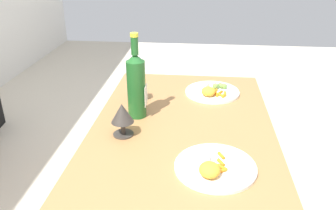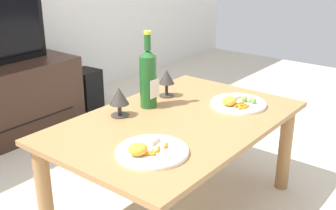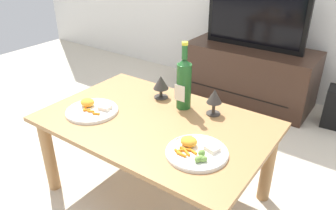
{
  "view_description": "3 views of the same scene",
  "coord_description": "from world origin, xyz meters",
  "px_view_note": "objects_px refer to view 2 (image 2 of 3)",
  "views": [
    {
      "loc": [
        -1.35,
        -0.07,
        1.21
      ],
      "look_at": [
        -0.03,
        0.06,
        0.59
      ],
      "focal_mm": 37.08,
      "sensor_mm": 36.0,
      "label": 1
    },
    {
      "loc": [
        -1.45,
        -1.09,
        1.25
      ],
      "look_at": [
        -0.0,
        0.05,
        0.56
      ],
      "focal_mm": 44.97,
      "sensor_mm": 36.0,
      "label": 2
    },
    {
      "loc": [
        0.92,
        -1.18,
        1.36
      ],
      "look_at": [
        0.03,
        0.07,
        0.57
      ],
      "focal_mm": 34.8,
      "sensor_mm": 36.0,
      "label": 3
    }
  ],
  "objects_px": {
    "wine_bottle": "(148,77)",
    "dinner_plate_left": "(150,151)",
    "goblet_left": "(119,97)",
    "dinner_plate_right": "(238,103)",
    "dining_table": "(177,135)",
    "floor_speaker": "(86,89)",
    "goblet_right": "(167,78)"
  },
  "relations": [
    {
      "from": "dinner_plate_left",
      "to": "dining_table",
      "type": "bearing_deg",
      "value": 20.64
    },
    {
      "from": "goblet_right",
      "to": "dining_table",
      "type": "bearing_deg",
      "value": -132.86
    },
    {
      "from": "dinner_plate_left",
      "to": "dinner_plate_right",
      "type": "relative_size",
      "value": 1.02
    },
    {
      "from": "goblet_left",
      "to": "dinner_plate_right",
      "type": "distance_m",
      "value": 0.6
    },
    {
      "from": "goblet_right",
      "to": "dinner_plate_left",
      "type": "relative_size",
      "value": 0.51
    },
    {
      "from": "goblet_right",
      "to": "dinner_plate_left",
      "type": "height_order",
      "value": "goblet_right"
    },
    {
      "from": "goblet_left",
      "to": "dinner_plate_left",
      "type": "distance_m",
      "value": 0.43
    },
    {
      "from": "goblet_left",
      "to": "goblet_right",
      "type": "distance_m",
      "value": 0.36
    },
    {
      "from": "dining_table",
      "to": "goblet_right",
      "type": "distance_m",
      "value": 0.37
    },
    {
      "from": "dining_table",
      "to": "floor_speaker",
      "type": "relative_size",
      "value": 3.77
    },
    {
      "from": "floor_speaker",
      "to": "wine_bottle",
      "type": "height_order",
      "value": "wine_bottle"
    },
    {
      "from": "dinner_plate_left",
      "to": "goblet_right",
      "type": "bearing_deg",
      "value": 33.04
    },
    {
      "from": "dinner_plate_right",
      "to": "wine_bottle",
      "type": "bearing_deg",
      "value": 130.4
    },
    {
      "from": "dining_table",
      "to": "dinner_plate_right",
      "type": "xyz_separation_m",
      "value": [
        0.33,
        -0.13,
        0.1
      ]
    },
    {
      "from": "wine_bottle",
      "to": "dinner_plate_left",
      "type": "distance_m",
      "value": 0.53
    },
    {
      "from": "wine_bottle",
      "to": "goblet_right",
      "type": "xyz_separation_m",
      "value": [
        0.18,
        0.03,
        -0.06
      ]
    },
    {
      "from": "wine_bottle",
      "to": "dinner_plate_right",
      "type": "relative_size",
      "value": 1.35
    },
    {
      "from": "goblet_left",
      "to": "wine_bottle",
      "type": "bearing_deg",
      "value": -8.46
    },
    {
      "from": "floor_speaker",
      "to": "goblet_left",
      "type": "height_order",
      "value": "goblet_left"
    },
    {
      "from": "wine_bottle",
      "to": "dinner_plate_left",
      "type": "xyz_separation_m",
      "value": [
        -0.39,
        -0.34,
        -0.14
      ]
    },
    {
      "from": "wine_bottle",
      "to": "goblet_left",
      "type": "xyz_separation_m",
      "value": [
        -0.18,
        0.03,
        -0.06
      ]
    },
    {
      "from": "dining_table",
      "to": "dinner_plate_left",
      "type": "bearing_deg",
      "value": -159.36
    },
    {
      "from": "goblet_left",
      "to": "dinner_plate_left",
      "type": "bearing_deg",
      "value": -119.43
    },
    {
      "from": "dining_table",
      "to": "dinner_plate_right",
      "type": "distance_m",
      "value": 0.37
    },
    {
      "from": "goblet_left",
      "to": "goblet_right",
      "type": "height_order",
      "value": "goblet_right"
    },
    {
      "from": "wine_bottle",
      "to": "goblet_right",
      "type": "distance_m",
      "value": 0.19
    },
    {
      "from": "dinner_plate_left",
      "to": "wine_bottle",
      "type": "bearing_deg",
      "value": 41.44
    },
    {
      "from": "floor_speaker",
      "to": "dinner_plate_right",
      "type": "relative_size",
      "value": 1.13
    },
    {
      "from": "dining_table",
      "to": "dinner_plate_left",
      "type": "height_order",
      "value": "dinner_plate_left"
    },
    {
      "from": "dining_table",
      "to": "dinner_plate_left",
      "type": "relative_size",
      "value": 4.17
    },
    {
      "from": "dining_table",
      "to": "wine_bottle",
      "type": "relative_size",
      "value": 3.15
    },
    {
      "from": "goblet_right",
      "to": "dinner_plate_right",
      "type": "height_order",
      "value": "goblet_right"
    }
  ]
}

